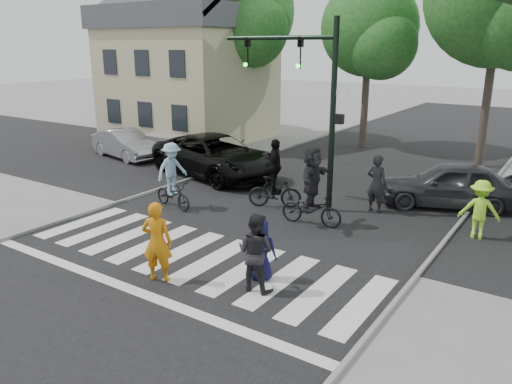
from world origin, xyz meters
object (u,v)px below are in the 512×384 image
Objects in this scene: traffic_signal at (309,88)px; pedestrian_adult at (256,252)px; pedestrian_child at (261,250)px; car_grey at (450,184)px; car_suv at (216,156)px; cyclist_right at (312,191)px; cyclist_left at (172,180)px; car_silver at (126,144)px; cyclist_mid at (275,180)px; pedestrian_woman at (157,242)px.

traffic_signal reaches higher than pedestrian_adult.
car_grey reaches higher than pedestrian_child.
cyclist_right is at bearing -103.02° from car_suv.
car_grey is at bearing -69.26° from car_suv.
cyclist_left reaches higher than car_silver.
pedestrian_adult is 0.43× the size of car_silver.
traffic_signal is 2.51× the size of cyclist_right.
pedestrian_child is 5.33m from cyclist_mid.
car_silver is at bearing -63.56° from pedestrian_woman.
pedestrian_child is at bearing -79.08° from cyclist_right.
pedestrian_child is at bearing -72.03° from traffic_signal.
cyclist_mid is 0.56× the size of car_silver.
car_suv is (-6.00, 3.01, -0.23)m from cyclist_right.
cyclist_left is at bearing -145.39° from cyclist_mid.
car_grey is at bearing -107.10° from pedestrian_adult.
traffic_signal is at bearing -77.48° from car_grey.
pedestrian_adult is 6.38m from cyclist_left.
cyclist_mid is 0.96× the size of cyclist_right.
traffic_signal is at bearing -93.19° from car_suv.
cyclist_left is at bearing -47.23° from pedestrian_child.
car_grey is at bearing 34.71° from cyclist_left.
pedestrian_adult is at bearing -78.04° from cyclist_right.
car_grey is at bearing -125.08° from pedestrian_child.
pedestrian_woman is 2.26m from pedestrian_adult.
pedestrian_woman is 5.35m from cyclist_left.
pedestrian_adult is at bearing -71.88° from traffic_signal.
cyclist_left reaches higher than pedestrian_woman.
cyclist_right is at bearing 13.30° from cyclist_left.
cyclist_mid is (-0.81, -0.67, -2.96)m from traffic_signal.
car_grey is at bearing -138.38° from pedestrian_woman.
traffic_signal is 2.76× the size of cyclist_left.
car_silver is at bearing 170.44° from traffic_signal.
car_suv is (-5.01, 1.52, -3.07)m from traffic_signal.
car_silver is 0.91× the size of car_grey.
pedestrian_adult is 0.40× the size of car_grey.
traffic_signal reaches higher than car_silver.
pedestrian_adult is 5.85m from cyclist_mid.
car_silver is at bearing 100.78° from car_suv.
cyclist_mid is at bearing 34.61° from cyclist_left.
car_suv is (-4.84, 8.22, -0.11)m from pedestrian_woman.
car_suv reaches higher than pedestrian_child.
pedestrian_woman is at bearing -50.59° from cyclist_left.
pedestrian_child is 0.32× the size of car_grey.
cyclist_left is (-5.30, 2.78, 0.22)m from pedestrian_child.
pedestrian_child is 8.28m from car_grey.
pedestrian_child is at bearing -121.87° from car_suv.
cyclist_right is at bearing -56.76° from car_grey.
car_suv is at bearing 153.34° from cyclist_right.
traffic_signal reaches higher than car_suv.
cyclist_right reaches higher than car_silver.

